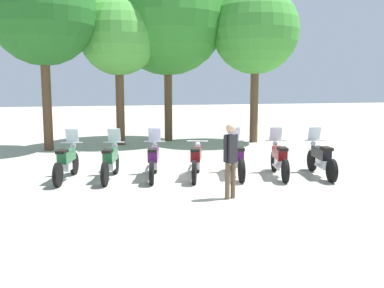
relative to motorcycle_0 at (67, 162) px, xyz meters
name	(u,v)px	position (x,y,z in m)	size (l,w,h in m)	color
ground_plane	(196,178)	(3.54, -0.57, -0.52)	(80.00, 80.00, 0.00)	#ADA899
motorcycle_0	(67,162)	(0.00, 0.00, 0.00)	(0.79, 2.15, 1.37)	black
motorcycle_1	(111,161)	(1.18, -0.19, 0.00)	(0.79, 2.15, 1.37)	black
motorcycle_2	(153,160)	(2.36, -0.32, 0.00)	(0.76, 2.16, 1.37)	black
motorcycle_3	(196,160)	(3.54, -0.54, -0.01)	(0.87, 2.12, 0.99)	black
motorcycle_4	(237,158)	(4.72, -0.62, 0.00)	(0.71, 2.17, 1.37)	black
motorcycle_5	(279,159)	(5.91, -0.92, 0.00)	(0.78, 2.15, 1.37)	black
motorcycle_6	(321,158)	(7.09, -1.17, 0.00)	(0.70, 2.18, 1.37)	black
person_0	(231,155)	(3.76, -2.91, 0.52)	(0.40, 0.30, 1.76)	brown
tree_0	(43,12)	(-0.94, 5.77, 4.82)	(4.10, 4.10, 7.42)	brown
tree_1	(119,37)	(1.98, 6.68, 4.08)	(3.32, 3.32, 6.29)	brown
tree_2	(168,17)	(4.24, 7.51, 5.07)	(5.21, 5.21, 8.21)	brown
tree_3	(256,31)	(7.91, 6.13, 4.41)	(3.82, 3.82, 6.86)	brown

